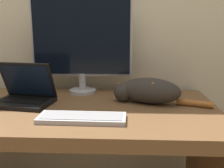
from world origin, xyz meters
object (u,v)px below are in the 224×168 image
object	(u,v)px
laptop	(24,95)
external_keyboard	(82,118)
cat	(148,90)
monitor	(82,42)

from	to	relation	value
laptop	external_keyboard	world-z (taller)	laptop
cat	external_keyboard	bearing A→B (deg)	-118.73
cat	laptop	bearing A→B (deg)	-157.31
external_keyboard	cat	bearing A→B (deg)	43.44
monitor	external_keyboard	distance (m)	0.57
monitor	cat	xyz separation A→B (m)	(0.37, -0.20, -0.24)
laptop	cat	distance (m)	0.65
laptop	external_keyboard	xyz separation A→B (m)	(0.34, -0.24, -0.03)
external_keyboard	cat	distance (m)	0.41
monitor	laptop	world-z (taller)	monitor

